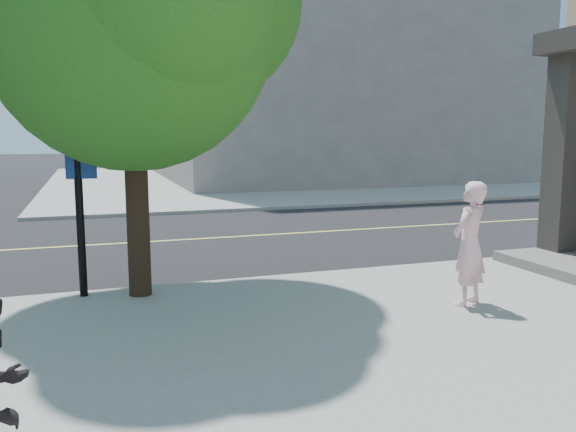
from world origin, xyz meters
name	(u,v)px	position (x,y,z in m)	size (l,w,h in m)	color
ground	(22,304)	(0.00, 0.00, 0.00)	(140.00, 140.00, 0.00)	black
road_ew	(44,248)	(0.00, 4.50, 0.01)	(140.00, 9.00, 0.01)	black
sidewalk_ne	(319,177)	(13.50, 21.50, 0.06)	(29.00, 25.00, 0.12)	gray
filler_ne	(325,52)	(14.00, 22.00, 7.12)	(18.00, 16.00, 14.00)	slate
man_on_phone	(469,244)	(6.12, -2.54, 1.01)	(0.65, 0.43, 1.78)	#F0B3BD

